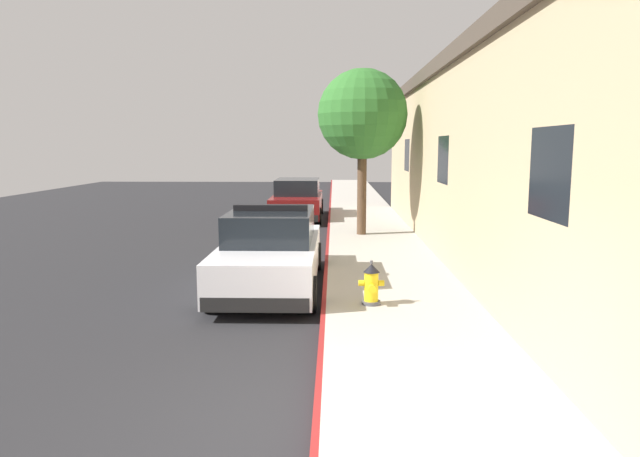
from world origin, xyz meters
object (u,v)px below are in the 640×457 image
Objects in this scene: police_cruiser at (271,251)px; fire_hydrant at (371,284)px; parked_car_silver_ahead at (298,200)px; street_tree at (363,115)px.

fire_hydrant is at bearing -43.24° from police_cruiser.
police_cruiser reaches higher than parked_car_silver_ahead.
police_cruiser is at bearing -89.17° from parked_car_silver_ahead.
street_tree reaches higher than police_cruiser.
street_tree is (2.11, 6.04, 3.01)m from police_cruiser.
parked_car_silver_ahead is (-0.16, 11.00, -0.00)m from police_cruiser.
police_cruiser is 11.00m from parked_car_silver_ahead.
fire_hydrant is (2.07, -12.79, -0.22)m from parked_car_silver_ahead.
police_cruiser is 2.63m from fire_hydrant.
police_cruiser is 6.37× the size of fire_hydrant.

